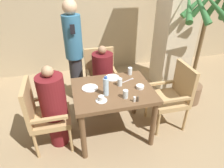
% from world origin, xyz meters
% --- Properties ---
extents(ground_plane, '(16.00, 16.00, 0.00)m').
position_xyz_m(ground_plane, '(0.00, 0.00, 0.00)').
color(ground_plane, '#9E8460').
extents(wall_back, '(8.00, 0.06, 2.80)m').
position_xyz_m(wall_back, '(0.00, 2.17, 1.40)').
color(wall_back, tan).
rests_on(wall_back, ground_plane).
extents(pillar_stone, '(0.56, 0.56, 2.70)m').
position_xyz_m(pillar_stone, '(1.41, 1.09, 1.35)').
color(pillar_stone, beige).
rests_on(pillar_stone, ground_plane).
extents(dining_table, '(1.02, 0.81, 0.74)m').
position_xyz_m(dining_table, '(0.00, 0.00, 0.63)').
color(dining_table, brown).
rests_on(dining_table, ground_plane).
extents(chair_left_side, '(0.49, 0.49, 0.95)m').
position_xyz_m(chair_left_side, '(-0.89, 0.00, 0.52)').
color(chair_left_side, tan).
rests_on(chair_left_side, ground_plane).
extents(diner_in_left_chair, '(0.32, 0.32, 1.15)m').
position_xyz_m(diner_in_left_chair, '(-0.75, 0.00, 0.59)').
color(diner_in_left_chair, maroon).
rests_on(diner_in_left_chair, ground_plane).
extents(chair_far_side, '(0.49, 0.49, 0.95)m').
position_xyz_m(chair_far_side, '(0.00, 0.79, 0.52)').
color(chair_far_side, tan).
rests_on(chair_far_side, ground_plane).
extents(diner_in_far_chair, '(0.32, 0.32, 1.09)m').
position_xyz_m(diner_in_far_chair, '(-0.00, 0.65, 0.56)').
color(diner_in_far_chair, '#5B1419').
rests_on(diner_in_far_chair, ground_plane).
extents(chair_right_side, '(0.49, 0.49, 0.95)m').
position_xyz_m(chair_right_side, '(0.89, 0.00, 0.52)').
color(chair_right_side, tan).
rests_on(chair_right_side, ground_plane).
extents(standing_host, '(0.29, 0.32, 1.69)m').
position_xyz_m(standing_host, '(-0.39, 1.02, 0.91)').
color(standing_host, '#2D2D33').
rests_on(standing_host, ground_plane).
extents(potted_palm, '(0.75, 0.78, 2.01)m').
position_xyz_m(potted_palm, '(1.48, 0.45, 0.87)').
color(potted_palm, brown).
rests_on(potted_palm, ground_plane).
extents(plate_main_left, '(0.21, 0.21, 0.01)m').
position_xyz_m(plate_main_left, '(-0.28, 0.08, 0.75)').
color(plate_main_left, white).
rests_on(plate_main_left, dining_table).
extents(plate_main_right, '(0.21, 0.21, 0.01)m').
position_xyz_m(plate_main_right, '(0.06, 0.28, 0.75)').
color(plate_main_right, white).
rests_on(plate_main_right, dining_table).
extents(teacup_with_saucer, '(0.14, 0.14, 0.06)m').
position_xyz_m(teacup_with_saucer, '(-0.19, -0.22, 0.77)').
color(teacup_with_saucer, white).
rests_on(teacup_with_saucer, dining_table).
extents(bowl_small, '(0.10, 0.10, 0.04)m').
position_xyz_m(bowl_small, '(0.34, -0.06, 0.76)').
color(bowl_small, white).
rests_on(bowl_small, dining_table).
extents(water_bottle, '(0.07, 0.07, 0.25)m').
position_xyz_m(water_bottle, '(-0.11, -0.11, 0.86)').
color(water_bottle, silver).
rests_on(water_bottle, dining_table).
extents(glass_tall_near, '(0.06, 0.06, 0.10)m').
position_xyz_m(glass_tall_near, '(0.11, 0.06, 0.79)').
color(glass_tall_near, silver).
rests_on(glass_tall_near, dining_table).
extents(glass_tall_mid, '(0.06, 0.06, 0.10)m').
position_xyz_m(glass_tall_mid, '(0.34, 0.33, 0.79)').
color(glass_tall_mid, silver).
rests_on(glass_tall_mid, dining_table).
extents(glass_tall_far, '(0.06, 0.06, 0.10)m').
position_xyz_m(glass_tall_far, '(0.10, -0.22, 0.79)').
color(glass_tall_far, silver).
rests_on(glass_tall_far, dining_table).
extents(salt_shaker, '(0.03, 0.03, 0.07)m').
position_xyz_m(salt_shaker, '(0.18, -0.33, 0.78)').
color(salt_shaker, white).
rests_on(salt_shaker, dining_table).
extents(pepper_shaker, '(0.03, 0.03, 0.06)m').
position_xyz_m(pepper_shaker, '(0.21, -0.33, 0.77)').
color(pepper_shaker, '#4C3D2D').
rests_on(pepper_shaker, dining_table).
extents(fork_beside_plate, '(0.19, 0.10, 0.00)m').
position_xyz_m(fork_beside_plate, '(0.27, 0.17, 0.74)').
color(fork_beside_plate, silver).
rests_on(fork_beside_plate, dining_table).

